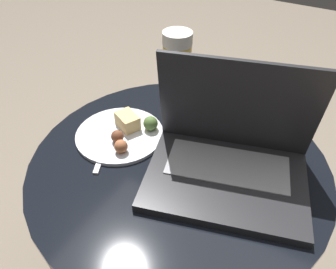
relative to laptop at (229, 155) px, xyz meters
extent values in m
cylinder|color=black|center=(-0.11, -0.02, -0.33)|extent=(0.06, 0.06, 0.52)
cylinder|color=black|center=(-0.11, -0.02, -0.06)|extent=(0.68, 0.68, 0.02)
cube|color=#232326|center=(0.01, -0.03, -0.04)|extent=(0.39, 0.32, 0.02)
cube|color=gray|center=(0.00, 0.00, -0.03)|extent=(0.28, 0.18, 0.00)
cube|color=#232326|center=(-0.02, 0.06, 0.08)|extent=(0.33, 0.14, 0.23)
cube|color=black|center=(-0.02, 0.06, 0.08)|extent=(0.30, 0.13, 0.21)
cylinder|color=gold|center=(-0.19, 0.10, 0.06)|extent=(0.07, 0.07, 0.22)
cylinder|color=white|center=(-0.19, 0.10, 0.18)|extent=(0.07, 0.07, 0.03)
cylinder|color=silver|center=(-0.28, -0.02, -0.05)|extent=(0.22, 0.22, 0.01)
cube|color=#DBB775|center=(-0.27, 0.01, -0.02)|extent=(0.07, 0.06, 0.04)
sphere|color=#9E5B38|center=(-0.23, -0.07, -0.03)|extent=(0.03, 0.03, 0.03)
sphere|color=brown|center=(-0.26, -0.05, -0.03)|extent=(0.03, 0.03, 0.03)
sphere|color=#4C6B33|center=(-0.22, 0.03, -0.02)|extent=(0.04, 0.04, 0.04)
cube|color=silver|center=(-0.27, -0.10, -0.05)|extent=(0.07, 0.12, 0.00)
cube|color=silver|center=(-0.31, -0.02, -0.05)|extent=(0.04, 0.06, 0.00)
camera|label=1|loc=(0.15, -0.49, 0.47)|focal=35.00mm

